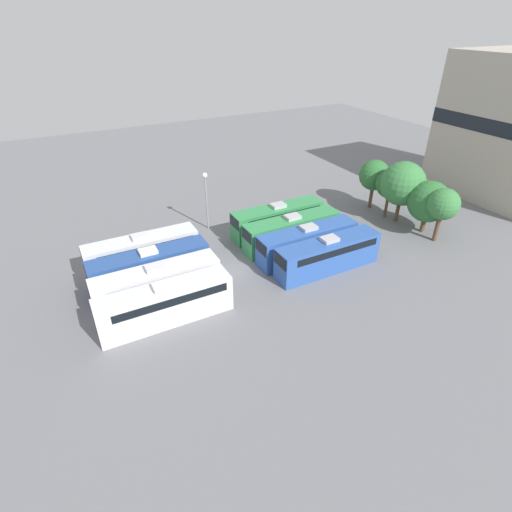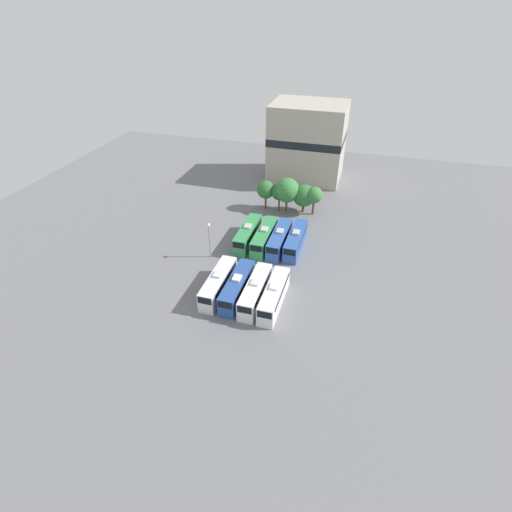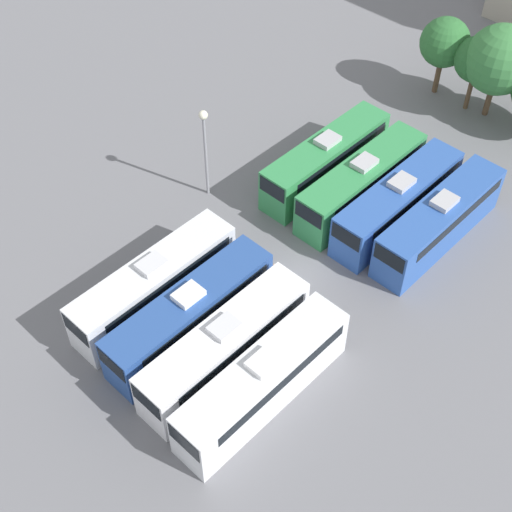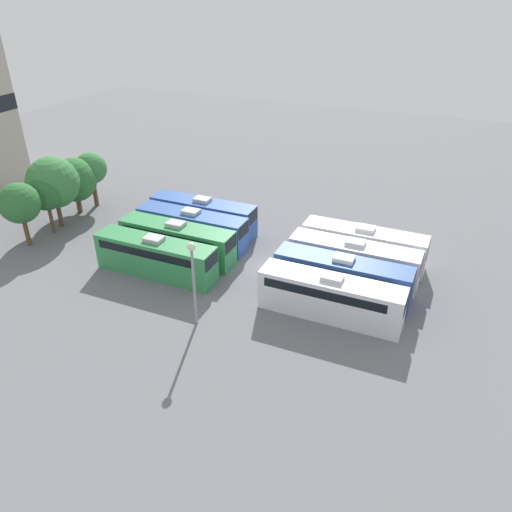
% 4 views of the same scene
% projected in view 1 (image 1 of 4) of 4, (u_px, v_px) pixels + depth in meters
% --- Properties ---
extents(ground_plane, '(127.26, 127.26, 0.00)m').
position_uv_depth(ground_plane, '(233.00, 269.00, 39.79)').
color(ground_plane, slate).
extents(bus_0, '(2.46, 10.94, 3.61)m').
position_uv_depth(bus_0, '(143.00, 251.00, 39.27)').
color(bus_0, silver).
rests_on(bus_0, ground_plane).
extents(bus_1, '(2.46, 10.94, 3.61)m').
position_uv_depth(bus_1, '(151.00, 266.00, 36.90)').
color(bus_1, '#284C93').
rests_on(bus_1, ground_plane).
extents(bus_2, '(2.46, 10.94, 3.61)m').
position_uv_depth(bus_2, '(158.00, 283.00, 34.57)').
color(bus_2, white).
rests_on(bus_2, ground_plane).
extents(bus_3, '(2.46, 10.94, 3.61)m').
position_uv_depth(bus_3, '(166.00, 303.00, 32.27)').
color(bus_3, silver).
rests_on(bus_3, ground_plane).
extents(bus_4, '(2.46, 10.94, 3.61)m').
position_uv_depth(bus_4, '(278.00, 219.00, 45.51)').
color(bus_4, '#338C4C').
rests_on(bus_4, ground_plane).
extents(bus_5, '(2.46, 10.94, 3.61)m').
position_uv_depth(bus_5, '(292.00, 231.00, 43.00)').
color(bus_5, '#338C4C').
rests_on(bus_5, ground_plane).
extents(bus_6, '(2.46, 10.94, 3.61)m').
position_uv_depth(bus_6, '(308.00, 242.00, 40.88)').
color(bus_6, '#2D56A8').
rests_on(bus_6, ground_plane).
extents(bus_7, '(2.46, 10.94, 3.61)m').
position_uv_depth(bus_7, '(328.00, 254.00, 38.83)').
color(bus_7, '#2D56A8').
rests_on(bus_7, ground_plane).
extents(worker_person, '(0.36, 0.36, 1.67)m').
position_uv_depth(worker_person, '(215.00, 264.00, 39.22)').
color(worker_person, navy).
rests_on(worker_person, ground_plane).
extents(light_pole, '(0.60, 0.60, 6.82)m').
position_uv_depth(light_pole, '(206.00, 191.00, 44.98)').
color(light_pole, gray).
rests_on(light_pole, ground_plane).
extents(tree_0, '(3.83, 3.83, 6.32)m').
position_uv_depth(tree_0, '(374.00, 175.00, 50.22)').
color(tree_0, brown).
rests_on(tree_0, ground_plane).
extents(tree_1, '(3.48, 3.48, 6.07)m').
position_uv_depth(tree_1, '(390.00, 184.00, 47.89)').
color(tree_1, brown).
rests_on(tree_1, ground_plane).
extents(tree_2, '(5.18, 5.18, 7.39)m').
position_uv_depth(tree_2, '(403.00, 184.00, 46.64)').
color(tree_2, brown).
rests_on(tree_2, ground_plane).
extents(tree_3, '(4.69, 4.69, 6.10)m').
position_uv_depth(tree_3, '(429.00, 202.00, 44.76)').
color(tree_3, brown).
rests_on(tree_3, ground_plane).
extents(tree_4, '(3.44, 3.44, 6.14)m').
position_uv_depth(tree_4, '(443.00, 205.00, 42.57)').
color(tree_4, brown).
rests_on(tree_4, ground_plane).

